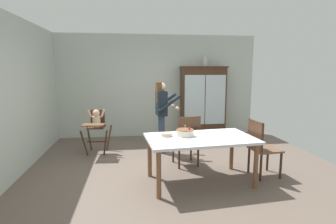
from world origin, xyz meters
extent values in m
plane|color=#66564C|center=(0.00, 0.00, 0.00)|extent=(6.24, 6.24, 0.00)
cube|color=beige|center=(0.00, 2.63, 1.35)|extent=(5.32, 0.06, 2.70)
cube|color=beige|center=(-2.63, 0.00, 1.35)|extent=(0.06, 5.32, 2.70)
cube|color=#422819|center=(1.19, 2.37, 0.92)|extent=(1.16, 0.42, 1.84)
cube|color=#422819|center=(1.19, 2.37, 1.86)|extent=(1.22, 0.48, 0.04)
cube|color=silver|center=(0.92, 2.15, 1.01)|extent=(0.53, 0.01, 1.29)
cube|color=silver|center=(1.47, 2.15, 1.01)|extent=(0.53, 0.01, 1.29)
cube|color=#422819|center=(1.19, 2.37, 1.01)|extent=(1.08, 0.36, 0.02)
cylinder|color=#B2B7B2|center=(1.22, 2.37, 1.99)|extent=(0.13, 0.13, 0.22)
cylinder|color=#B2B7B2|center=(1.22, 2.37, 2.12)|extent=(0.07, 0.07, 0.05)
cylinder|color=#422819|center=(-1.70, 1.02, 0.28)|extent=(0.14, 0.13, 0.56)
cylinder|color=#422819|center=(-1.26, 0.97, 0.28)|extent=(0.13, 0.15, 0.56)
cylinder|color=#422819|center=(-1.66, 1.45, 0.28)|extent=(0.13, 0.15, 0.56)
cylinder|color=#422819|center=(-1.22, 1.41, 0.28)|extent=(0.14, 0.13, 0.56)
cube|color=#422819|center=(-1.46, 1.21, 0.25)|extent=(0.42, 0.08, 0.02)
cube|color=#422819|center=(-1.46, 1.21, 0.57)|extent=(0.37, 0.37, 0.02)
cube|color=#422819|center=(-1.44, 1.37, 0.76)|extent=(0.31, 0.06, 0.34)
cube|color=brown|center=(-1.48, 0.95, 0.68)|extent=(0.46, 0.28, 0.02)
cylinder|color=beige|center=(-1.46, 1.23, 0.70)|extent=(0.17, 0.17, 0.22)
sphere|color=beige|center=(-1.46, 1.23, 0.87)|extent=(0.15, 0.15, 0.15)
cylinder|color=beige|center=(-1.60, 1.25, 0.86)|extent=(0.10, 0.05, 0.17)
cylinder|color=beige|center=(-1.32, 1.22, 0.86)|extent=(0.10, 0.05, 0.17)
cylinder|color=#33425B|center=(-0.06, 1.01, 0.41)|extent=(0.11, 0.11, 0.82)
cylinder|color=#33425B|center=(-0.08, 1.18, 0.41)|extent=(0.11, 0.11, 0.82)
cube|color=#19232D|center=(-0.07, 1.09, 1.08)|extent=(0.23, 0.38, 0.52)
cube|color=white|center=(0.03, 1.10, 1.08)|extent=(0.01, 0.06, 0.49)
sphere|color=beige|center=(-0.07, 1.09, 1.43)|extent=(0.19, 0.19, 0.19)
cube|color=brown|center=(-0.13, 1.09, 1.31)|extent=(0.12, 0.21, 0.44)
cylinder|color=#19232D|center=(0.09, 0.90, 1.10)|extent=(0.49, 0.11, 0.37)
sphere|color=beige|center=(0.25, 0.92, 0.99)|extent=(0.08, 0.08, 0.08)
cylinder|color=#19232D|center=(0.05, 1.30, 1.10)|extent=(0.49, 0.11, 0.37)
sphere|color=beige|center=(0.21, 1.32, 0.99)|extent=(0.08, 0.08, 0.08)
cube|color=silver|center=(0.36, -0.56, 0.72)|extent=(1.76, 1.13, 0.04)
cylinder|color=brown|center=(-0.35, -1.03, 0.35)|extent=(0.07, 0.07, 0.70)
cylinder|color=brown|center=(1.14, -0.90, 0.35)|extent=(0.07, 0.07, 0.70)
cylinder|color=brown|center=(-0.42, -0.22, 0.35)|extent=(0.07, 0.07, 0.70)
cylinder|color=brown|center=(1.07, -0.09, 0.35)|extent=(0.07, 0.07, 0.70)
cylinder|color=beige|center=(0.14, -0.44, 0.79)|extent=(0.28, 0.28, 0.10)
cylinder|color=brown|center=(0.14, -0.44, 0.84)|extent=(0.27, 0.27, 0.01)
cylinder|color=#F2E5CC|center=(0.14, -0.44, 0.88)|extent=(0.01, 0.01, 0.06)
cone|color=yellow|center=(0.14, -0.44, 0.92)|extent=(0.02, 0.02, 0.02)
sphere|color=red|center=(0.20, -0.47, 0.87)|extent=(0.04, 0.04, 0.04)
cylinder|color=#C6AD93|center=(-0.16, -0.42, 0.77)|extent=(0.18, 0.18, 0.05)
cylinder|color=#422819|center=(0.45, 0.46, 0.23)|extent=(0.04, 0.04, 0.45)
cylinder|color=#422819|center=(0.08, 0.41, 0.23)|extent=(0.04, 0.04, 0.45)
cylinder|color=#422819|center=(0.50, 0.09, 0.23)|extent=(0.04, 0.04, 0.45)
cylinder|color=#422819|center=(0.13, 0.04, 0.23)|extent=(0.04, 0.04, 0.45)
cube|color=brown|center=(0.29, 0.25, 0.47)|extent=(0.50, 0.50, 0.03)
cube|color=#422819|center=(0.32, 0.05, 0.72)|extent=(0.42, 0.10, 0.48)
cylinder|color=#422819|center=(0.51, 0.08, 0.72)|extent=(0.03, 0.03, 0.48)
cylinder|color=#422819|center=(0.13, 0.03, 0.72)|extent=(0.03, 0.03, 0.48)
cylinder|color=#422819|center=(1.72, -0.63, 0.23)|extent=(0.04, 0.04, 0.45)
cylinder|color=#422819|center=(1.68, -0.26, 0.23)|extent=(0.04, 0.04, 0.45)
cylinder|color=#422819|center=(1.35, -0.66, 0.23)|extent=(0.04, 0.04, 0.45)
cylinder|color=#422819|center=(1.31, -0.29, 0.23)|extent=(0.04, 0.04, 0.45)
cube|color=brown|center=(1.52, -0.46, 0.47)|extent=(0.48, 0.48, 0.03)
cube|color=#422819|center=(1.32, -0.48, 0.72)|extent=(0.08, 0.42, 0.48)
cylinder|color=#422819|center=(1.34, -0.67, 0.72)|extent=(0.03, 0.03, 0.48)
cylinder|color=#422819|center=(1.30, -0.29, 0.72)|extent=(0.03, 0.03, 0.48)
camera|label=1|loc=(-0.70, -4.54, 1.80)|focal=28.57mm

